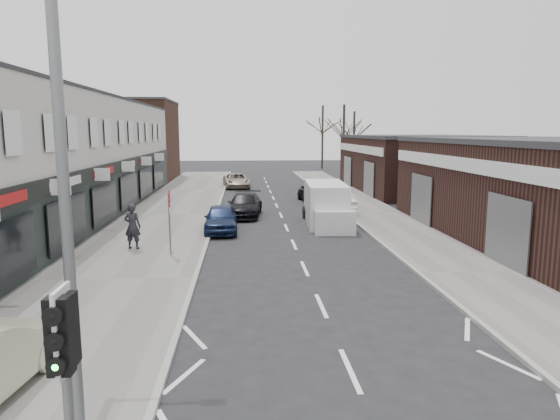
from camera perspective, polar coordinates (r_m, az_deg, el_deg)
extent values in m
cube|color=slate|center=(30.60, -12.62, -0.62)|extent=(5.50, 64.00, 0.12)
cube|color=slate|center=(31.29, 10.65, -0.34)|extent=(3.50, 64.00, 0.12)
cube|color=beige|center=(29.62, -26.65, 5.14)|extent=(8.00, 41.00, 7.10)
cube|color=#472A1E|center=(54.05, -16.34, 7.51)|extent=(8.00, 10.00, 8.00)
cube|color=#331A17|center=(44.45, 15.26, 5.06)|extent=(10.00, 16.00, 4.50)
cylinder|color=slate|center=(7.12, -22.98, -20.55)|extent=(0.12, 0.12, 3.00)
cube|color=silver|center=(6.68, -23.55, -12.65)|extent=(0.05, 0.55, 1.10)
cube|color=black|center=(6.58, -23.90, -13.02)|extent=(0.28, 0.22, 0.95)
sphere|color=#0CE533|center=(6.59, -24.09, -15.82)|extent=(0.18, 0.18, 0.18)
cube|color=black|center=(6.79, -23.21, -12.28)|extent=(0.26, 0.20, 0.90)
cylinder|color=slate|center=(7.53, -23.40, 1.17)|extent=(0.16, 0.16, 8.00)
cylinder|color=slate|center=(20.40, -12.50, -1.62)|extent=(0.07, 0.07, 2.50)
cube|color=white|center=(20.30, -12.42, 0.05)|extent=(0.04, 0.45, 0.25)
cube|color=silver|center=(27.52, 5.22, 0.76)|extent=(2.32, 5.06, 2.26)
cube|color=silver|center=(24.78, 6.29, -1.44)|extent=(2.04, 0.97, 1.19)
cylinder|color=black|center=(25.81, 3.80, -1.46)|extent=(0.24, 0.75, 0.75)
cylinder|color=black|center=(26.13, 7.80, -1.40)|extent=(0.24, 0.75, 0.75)
cylinder|color=black|center=(29.20, 2.87, -0.23)|extent=(0.24, 0.75, 0.75)
cylinder|color=black|center=(29.48, 6.42, -0.19)|extent=(0.24, 0.75, 0.75)
imported|color=black|center=(21.92, -16.50, -1.80)|extent=(0.78, 0.59, 1.93)
imported|color=#152142|center=(25.38, -6.76, -0.98)|extent=(1.71, 4.06, 1.37)
imported|color=black|center=(29.94, -4.08, 0.57)|extent=(2.38, 4.86, 1.36)
imported|color=#A39782|center=(45.24, -5.00, 3.38)|extent=(2.64, 4.90, 1.31)
imported|color=white|center=(31.43, 6.37, 0.99)|extent=(1.85, 4.41, 1.42)
imported|color=black|center=(35.84, 4.09, 2.19)|extent=(2.36, 4.97, 1.64)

